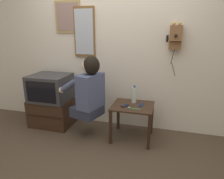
{
  "coord_description": "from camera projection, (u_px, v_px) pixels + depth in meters",
  "views": [
    {
      "loc": [
        0.8,
        -2.03,
        1.54
      ],
      "look_at": [
        0.1,
        0.52,
        0.74
      ],
      "focal_mm": 32.0,
      "sensor_mm": 36.0,
      "label": 1
    }
  ],
  "objects": [
    {
      "name": "cell_phone_held",
      "position": [
        125.0,
        106.0,
        2.77
      ],
      "size": [
        0.11,
        0.14,
        0.01
      ],
      "rotation": [
        0.0,
        0.0,
        -0.51
      ],
      "color": "black",
      "rests_on": "side_table"
    },
    {
      "name": "cell_phone_spare",
      "position": [
        141.0,
        105.0,
        2.79
      ],
      "size": [
        0.07,
        0.13,
        0.01
      ],
      "rotation": [
        0.0,
        0.0,
        -0.09
      ],
      "color": "navy",
      "rests_on": "side_table"
    },
    {
      "name": "ground_plane",
      "position": [
        94.0,
        156.0,
        2.52
      ],
      "size": [
        14.0,
        14.0,
        0.0
      ],
      "primitive_type": "plane",
      "color": "#4C3D2D"
    },
    {
      "name": "person",
      "position": [
        89.0,
        89.0,
        2.78
      ],
      "size": [
        0.63,
        0.54,
        0.87
      ],
      "rotation": [
        0.0,
        0.0,
        1.28
      ],
      "color": "#2D3347",
      "rests_on": "ground_plane"
    },
    {
      "name": "toothbrush",
      "position": [
        133.0,
        109.0,
        2.67
      ],
      "size": [
        0.17,
        0.02,
        0.02
      ],
      "rotation": [
        0.0,
        0.0,
        1.54
      ],
      "color": "#4CBF66",
      "rests_on": "side_table"
    },
    {
      "name": "side_table",
      "position": [
        133.0,
        112.0,
        2.83
      ],
      "size": [
        0.57,
        0.5,
        0.52
      ],
      "color": "#382316",
      "rests_on": "ground_plane"
    },
    {
      "name": "television",
      "position": [
        50.0,
        88.0,
        3.19
      ],
      "size": [
        0.6,
        0.52,
        0.41
      ],
      "color": "#38383A",
      "rests_on": "tv_stand"
    },
    {
      "name": "wall_phone_antique",
      "position": [
        175.0,
        37.0,
        2.72
      ],
      "size": [
        0.21,
        0.19,
        0.73
      ],
      "color": "brown"
    },
    {
      "name": "wall_back",
      "position": [
        114.0,
        47.0,
        3.07
      ],
      "size": [
        6.8,
        0.05,
        2.55
      ],
      "color": "silver",
      "rests_on": "ground_plane"
    },
    {
      "name": "water_bottle",
      "position": [
        134.0,
        95.0,
        2.87
      ],
      "size": [
        0.07,
        0.07,
        0.25
      ],
      "color": "silver",
      "rests_on": "side_table"
    },
    {
      "name": "framed_picture",
      "position": [
        68.0,
        17.0,
        3.09
      ],
      "size": [
        0.42,
        0.03,
        0.48
      ],
      "color": "tan"
    },
    {
      "name": "wall_mirror",
      "position": [
        84.0,
        32.0,
        3.08
      ],
      "size": [
        0.34,
        0.04,
        0.75
      ],
      "color": "brown"
    },
    {
      "name": "tv_stand",
      "position": [
        52.0,
        112.0,
        3.3
      ],
      "size": [
        0.66,
        0.46,
        0.44
      ],
      "color": "#382316",
      "rests_on": "ground_plane"
    }
  ]
}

